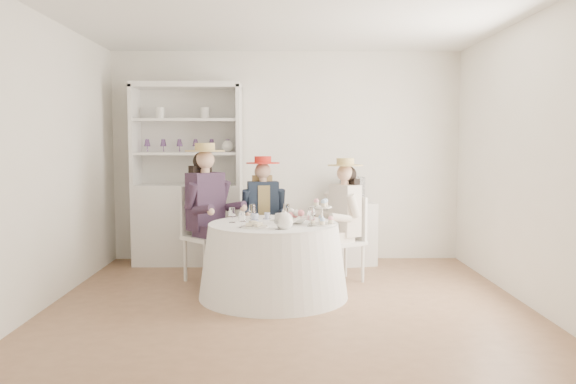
{
  "coord_description": "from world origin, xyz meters",
  "views": [
    {
      "loc": [
        -0.06,
        -5.32,
        1.52
      ],
      "look_at": [
        0.0,
        0.1,
        1.05
      ],
      "focal_mm": 35.0,
      "sensor_mm": 36.0,
      "label": 1
    }
  ],
  "objects": [
    {
      "name": "wall_left",
      "position": [
        -2.25,
        0.0,
        1.35
      ],
      "size": [
        0.0,
        4.5,
        4.5
      ],
      "primitive_type": "plane",
      "rotation": [
        1.57,
        0.0,
        1.57
      ],
      "color": "white",
      "rests_on": "ground"
    },
    {
      "name": "teacup_b",
      "position": [
        -0.21,
        0.46,
        0.76
      ],
      "size": [
        0.08,
        0.08,
        0.06
      ],
      "primitive_type": "imported",
      "rotation": [
        0.0,
        0.0,
        0.24
      ],
      "color": "white",
      "rests_on": "tea_table"
    },
    {
      "name": "spare_chair",
      "position": [
        -0.29,
        1.27,
        0.48
      ],
      "size": [
        0.38,
        0.38,
        0.89
      ],
      "rotation": [
        0.0,
        0.0,
        3.11
      ],
      "color": "silver",
      "rests_on": "ground"
    },
    {
      "name": "table_teapot",
      "position": [
        -0.04,
        -0.21,
        0.81
      ],
      "size": [
        0.24,
        0.17,
        0.18
      ],
      "rotation": [
        0.0,
        0.0,
        0.2
      ],
      "color": "white",
      "rests_on": "tea_table"
    },
    {
      "name": "hatbox",
      "position": [
        0.83,
        1.69,
        0.94
      ],
      "size": [
        0.37,
        0.37,
        0.32
      ],
      "primitive_type": "cylinder",
      "rotation": [
        0.0,
        0.0,
        -0.17
      ],
      "color": "black",
      "rests_on": "side_table"
    },
    {
      "name": "wall_front",
      "position": [
        0.0,
        -2.0,
        1.35
      ],
      "size": [
        4.5,
        0.0,
        4.5
      ],
      "primitive_type": "plane",
      "rotation": [
        -1.57,
        0.0,
        0.0
      ],
      "color": "white",
      "rests_on": "ground"
    },
    {
      "name": "guest_left",
      "position": [
        -0.88,
        0.8,
        0.86
      ],
      "size": [
        0.65,
        0.64,
        1.53
      ],
      "rotation": [
        0.0,
        0.0,
        0.81
      ],
      "color": "silver",
      "rests_on": "ground"
    },
    {
      "name": "hutch",
      "position": [
        -1.24,
        1.74,
        0.8
      ],
      "size": [
        1.51,
        0.95,
        2.26
      ],
      "rotation": [
        0.0,
        0.0,
        -0.36
      ],
      "color": "silver",
      "rests_on": "ground"
    },
    {
      "name": "wall_back",
      "position": [
        0.0,
        2.0,
        1.35
      ],
      "size": [
        4.5,
        0.0,
        4.5
      ],
      "primitive_type": "plane",
      "rotation": [
        1.57,
        0.0,
        0.0
      ],
      "color": "white",
      "rests_on": "ground"
    },
    {
      "name": "stemware_set",
      "position": [
        -0.14,
        0.17,
        0.81
      ],
      "size": [
        0.88,
        0.88,
        0.15
      ],
      "color": "white",
      "rests_on": "tea_table"
    },
    {
      "name": "guest_mid",
      "position": [
        -0.28,
        1.13,
        0.78
      ],
      "size": [
        0.51,
        0.53,
        1.37
      ],
      "rotation": [
        0.0,
        0.0,
        0.15
      ],
      "color": "silver",
      "rests_on": "ground"
    },
    {
      "name": "flower_arrangement",
      "position": [
        0.09,
        0.19,
        0.82
      ],
      "size": [
        0.17,
        0.17,
        0.06
      ],
      "rotation": [
        0.0,
        0.0,
        -0.29
      ],
      "color": "pink",
      "rests_on": "tea_table"
    },
    {
      "name": "wall_right",
      "position": [
        2.25,
        0.0,
        1.35
      ],
      "size": [
        0.0,
        4.5,
        4.5
      ],
      "primitive_type": "plane",
      "rotation": [
        1.57,
        0.0,
        -1.57
      ],
      "color": "white",
      "rests_on": "ground"
    },
    {
      "name": "ceiling",
      "position": [
        0.0,
        0.0,
        2.7
      ],
      "size": [
        4.5,
        4.5,
        0.0
      ],
      "primitive_type": "plane",
      "rotation": [
        3.14,
        0.0,
        0.0
      ],
      "color": "white",
      "rests_on": "wall_back"
    },
    {
      "name": "teacup_c",
      "position": [
        0.04,
        0.37,
        0.77
      ],
      "size": [
        0.1,
        0.1,
        0.08
      ],
      "primitive_type": "imported",
      "rotation": [
        0.0,
        0.0,
        -0.06
      ],
      "color": "white",
      "rests_on": "tea_table"
    },
    {
      "name": "side_table",
      "position": [
        0.83,
        1.69,
        0.39
      ],
      "size": [
        0.6,
        0.6,
        0.78
      ],
      "primitive_type": "cube",
      "rotation": [
        0.0,
        0.0,
        0.22
      ],
      "color": "silver",
      "rests_on": "ground"
    },
    {
      "name": "flower_bowl",
      "position": [
        0.08,
        0.14,
        0.76
      ],
      "size": [
        0.27,
        0.27,
        0.06
      ],
      "primitive_type": "imported",
      "rotation": [
        0.0,
        0.0,
        -0.19
      ],
      "color": "white",
      "rests_on": "tea_table"
    },
    {
      "name": "tea_table",
      "position": [
        -0.14,
        0.17,
        0.37
      ],
      "size": [
        1.48,
        1.48,
        0.74
      ],
      "rotation": [
        0.0,
        0.0,
        -0.06
      ],
      "color": "white",
      "rests_on": "ground"
    },
    {
      "name": "teacup_a",
      "position": [
        -0.34,
        0.34,
        0.77
      ],
      "size": [
        0.1,
        0.1,
        0.07
      ],
      "primitive_type": "imported",
      "rotation": [
        0.0,
        0.0,
        0.19
      ],
      "color": "white",
      "rests_on": "tea_table"
    },
    {
      "name": "sandwich_plate",
      "position": [
        -0.32,
        -0.1,
        0.75
      ],
      "size": [
        0.25,
        0.25,
        0.06
      ],
      "rotation": [
        0.0,
        0.0,
        0.13
      ],
      "color": "white",
      "rests_on": "tea_table"
    },
    {
      "name": "guest_right",
      "position": [
        0.61,
        0.77,
        0.77
      ],
      "size": [
        0.58,
        0.54,
        1.36
      ],
      "rotation": [
        0.0,
        0.0,
        -1.03
      ],
      "color": "silver",
      "rests_on": "ground"
    },
    {
      "name": "cupcake_stand",
      "position": [
        0.33,
        0.05,
        0.83
      ],
      "size": [
        0.26,
        0.26,
        0.24
      ],
      "rotation": [
        0.0,
        0.0,
        0.31
      ],
      "color": "white",
      "rests_on": "tea_table"
    },
    {
      "name": "ground",
      "position": [
        0.0,
        0.0,
        0.0
      ],
      "size": [
        4.5,
        4.5,
        0.0
      ],
      "primitive_type": "plane",
      "color": "brown",
      "rests_on": "ground"
    }
  ]
}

